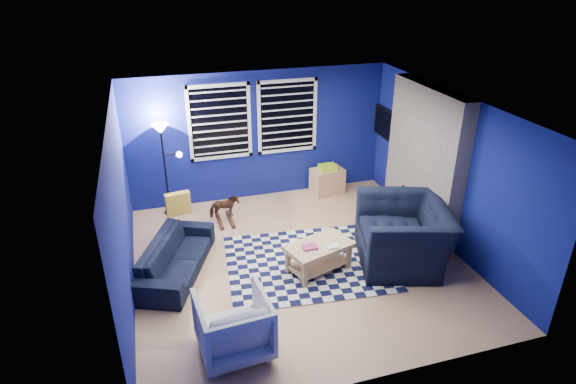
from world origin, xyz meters
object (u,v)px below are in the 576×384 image
(rocking_horse, at_px, (224,207))
(coffee_table, at_px, (319,252))
(tv, at_px, (387,125))
(sofa, at_px, (176,257))
(armchair_big, at_px, (403,234))
(armchair_bent, at_px, (233,325))
(floor_lamp, at_px, (163,141))
(cabinet, at_px, (327,180))

(rocking_horse, xyz_separation_m, coffee_table, (1.10, -1.93, 0.05))
(tv, distance_m, sofa, 4.78)
(armchair_big, xyz_separation_m, armchair_bent, (-2.88, -1.16, -0.09))
(tv, relative_size, floor_lamp, 0.58)
(cabinet, bearing_deg, rocking_horse, -172.23)
(cabinet, xyz_separation_m, floor_lamp, (-3.12, 0.02, 1.15))
(sofa, height_order, coffee_table, sofa)
(armchair_bent, bearing_deg, coffee_table, -144.78)
(tv, xyz_separation_m, coffee_table, (-2.24, -2.33, -1.06))
(armchair_bent, xyz_separation_m, rocking_horse, (0.44, 3.20, -0.10))
(armchair_bent, relative_size, cabinet, 1.27)
(rocking_horse, distance_m, cabinet, 2.29)
(armchair_big, distance_m, armchair_bent, 3.11)
(floor_lamp, bearing_deg, sofa, -91.62)
(sofa, xyz_separation_m, cabinet, (3.17, 1.95, 0.00))
(coffee_table, bearing_deg, cabinet, 66.41)
(sofa, relative_size, armchair_big, 1.25)
(armchair_big, bearing_deg, floor_lamp, -112.04)
(armchair_bent, height_order, floor_lamp, floor_lamp)
(rocking_horse, xyz_separation_m, cabinet, (2.21, 0.61, -0.02))
(sofa, distance_m, armchair_big, 3.48)
(sofa, bearing_deg, floor_lamp, 21.39)
(armchair_bent, bearing_deg, cabinet, -129.13)
(armchair_bent, bearing_deg, sofa, -78.56)
(armchair_big, xyz_separation_m, rocking_horse, (-2.44, 2.04, -0.19))
(tv, height_order, floor_lamp, floor_lamp)
(tv, height_order, armchair_bent, tv)
(cabinet, bearing_deg, armchair_bent, -132.50)
(rocking_horse, bearing_deg, armchair_big, -134.01)
(tv, relative_size, armchair_big, 0.68)
(tv, xyz_separation_m, floor_lamp, (-4.25, 0.22, 0.02))
(armchair_bent, distance_m, rocking_horse, 3.23)
(coffee_table, height_order, floor_lamp, floor_lamp)
(sofa, bearing_deg, coffee_table, -82.86)
(sofa, relative_size, armchair_bent, 2.15)
(rocking_horse, distance_m, coffee_table, 2.22)
(armchair_big, relative_size, cabinet, 2.20)
(rocking_horse, xyz_separation_m, floor_lamp, (-0.91, 0.63, 1.13))
(tv, xyz_separation_m, sofa, (-4.31, -1.74, -1.13))
(armchair_bent, xyz_separation_m, floor_lamp, (-0.47, 3.82, 1.03))
(armchair_big, xyz_separation_m, cabinet, (-0.23, 2.65, -0.21))
(tv, bearing_deg, coffee_table, -133.88)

